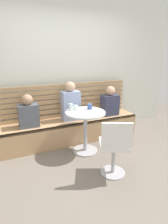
{
  "coord_description": "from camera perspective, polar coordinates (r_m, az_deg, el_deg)",
  "views": [
    {
      "loc": [
        -1.15,
        -2.04,
        1.69
      ],
      "look_at": [
        0.04,
        0.66,
        0.75
      ],
      "focal_mm": 30.07,
      "sensor_mm": 36.0,
      "label": 1
    }
  ],
  "objects": [
    {
      "name": "ground",
      "position": [
        2.89,
        4.81,
        -18.19
      ],
      "size": [
        8.0,
        8.0,
        0.0
      ],
      "primitive_type": "plane",
      "color": "#70665B"
    },
    {
      "name": "back_wall",
      "position": [
        3.87,
        -6.61,
        13.96
      ],
      "size": [
        5.2,
        0.1,
        2.9
      ],
      "primitive_type": "cube",
      "color": "silver",
      "rests_on": "ground"
    },
    {
      "name": "booth_bench",
      "position": [
        3.74,
        -3.91,
        -5.52
      ],
      "size": [
        2.7,
        0.52,
        0.44
      ],
      "color": "tan",
      "rests_on": "ground"
    },
    {
      "name": "booth_backrest",
      "position": [
        3.78,
        -5.34,
        3.6
      ],
      "size": [
        2.65,
        0.04,
        0.67
      ],
      "color": "#A68157",
      "rests_on": "booth_bench"
    },
    {
      "name": "cafe_table",
      "position": [
        3.22,
        0.39,
        -3.66
      ],
      "size": [
        0.68,
        0.68,
        0.74
      ],
      "color": "#ADADB2",
      "rests_on": "ground"
    },
    {
      "name": "white_chair",
      "position": [
        2.64,
        9.35,
        -10.3
      ],
      "size": [
        0.53,
        0.53,
        0.85
      ],
      "color": "#ADADB2",
      "rests_on": "ground"
    },
    {
      "name": "person_adult",
      "position": [
        3.58,
        -4.12,
        2.72
      ],
      "size": [
        0.34,
        0.22,
        0.74
      ],
      "color": "#8C9EC6",
      "rests_on": "booth_bench"
    },
    {
      "name": "person_child_left",
      "position": [
        3.38,
        -16.56,
        -0.24
      ],
      "size": [
        0.34,
        0.22,
        0.58
      ],
      "color": "#4C515B",
      "rests_on": "booth_bench"
    },
    {
      "name": "person_child_middle",
      "position": [
        3.91,
        7.89,
        2.87
      ],
      "size": [
        0.34,
        0.22,
        0.6
      ],
      "color": "#333851",
      "rests_on": "booth_bench"
    },
    {
      "name": "cup_glass_tall",
      "position": [
        3.21,
        -4.03,
        1.5
      ],
      "size": [
        0.07,
        0.07,
        0.12
      ],
      "primitive_type": "cylinder",
      "color": "silver",
      "rests_on": "cafe_table"
    },
    {
      "name": "cup_mug_blue",
      "position": [
        3.29,
        1.77,
        1.7
      ],
      "size": [
        0.08,
        0.08,
        0.09
      ],
      "primitive_type": "cylinder",
      "color": "#3D5B9E",
      "rests_on": "cafe_table"
    },
    {
      "name": "cup_glass_short",
      "position": [
        3.25,
        -2.5,
        1.37
      ],
      "size": [
        0.08,
        0.08,
        0.08
      ],
      "primitive_type": "cylinder",
      "color": "silver",
      "rests_on": "cafe_table"
    }
  ]
}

